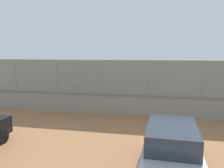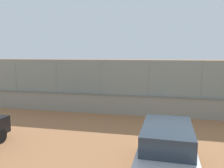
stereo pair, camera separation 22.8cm
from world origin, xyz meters
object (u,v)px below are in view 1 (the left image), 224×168
at_px(sports_ball, 84,93).
at_px(player_at_service_line, 117,81).
at_px(courtside_bench, 48,98).
at_px(parked_car_silver, 171,152).
at_px(player_near_wall_returning, 80,83).

bearing_deg(sports_ball, player_at_service_line, -121.68).
bearing_deg(courtside_bench, parked_car_silver, 132.87).
bearing_deg(player_at_service_line, parked_car_silver, 104.05).
distance_m(sports_ball, courtside_bench, 5.02).
bearing_deg(courtside_bench, player_near_wall_returning, -97.58).
height_order(player_at_service_line, sports_ball, player_at_service_line).
height_order(sports_ball, parked_car_silver, parked_car_silver).
bearing_deg(parked_car_silver, player_near_wall_returning, -61.97).
relative_size(player_at_service_line, sports_ball, 13.00).
height_order(player_near_wall_returning, sports_ball, player_near_wall_returning).
bearing_deg(parked_car_silver, player_at_service_line, -75.95).
bearing_deg(player_at_service_line, courtside_bench, 66.14).
xyz_separation_m(player_near_wall_returning, courtside_bench, (0.73, 5.51, -0.51)).
distance_m(sports_ball, parked_car_silver, 15.82).
distance_m(player_at_service_line, sports_ball, 5.06).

